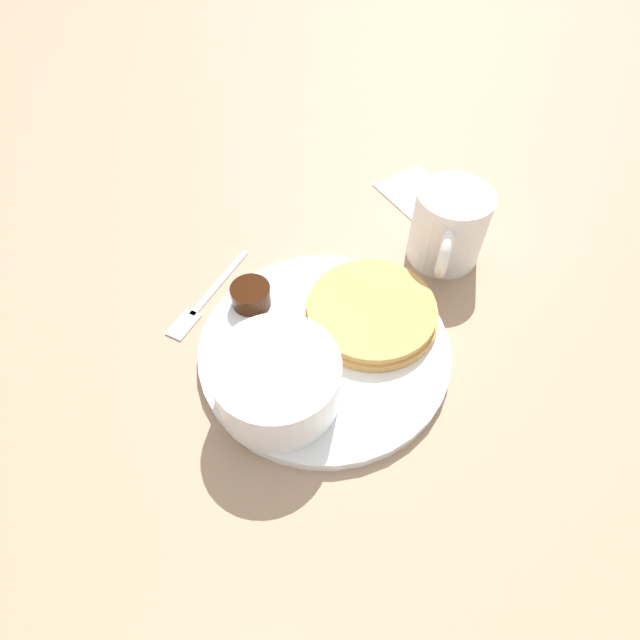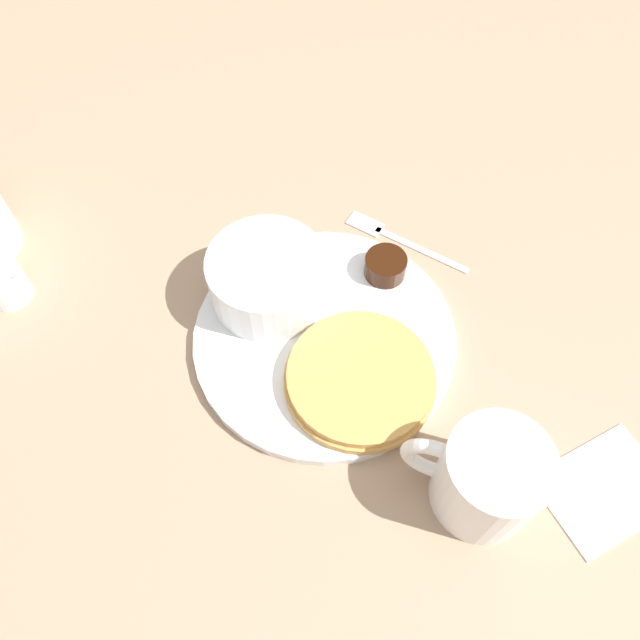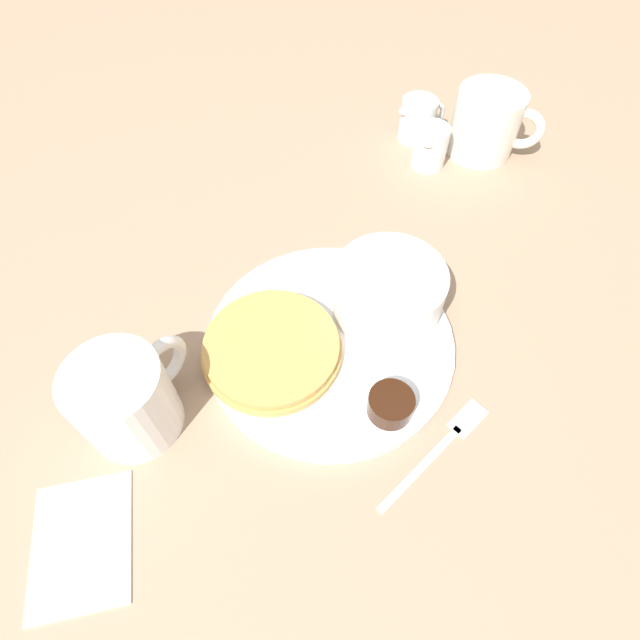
# 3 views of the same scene
# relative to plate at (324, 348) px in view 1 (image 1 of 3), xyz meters

# --- Properties ---
(ground_plane) EXTENTS (4.00, 4.00, 0.00)m
(ground_plane) POSITION_rel_plate_xyz_m (0.00, 0.00, -0.01)
(ground_plane) COLOR #9E7F66
(plate) EXTENTS (0.25, 0.25, 0.01)m
(plate) POSITION_rel_plate_xyz_m (0.00, 0.00, 0.00)
(plate) COLOR white
(plate) RESTS_ON ground_plane
(pancake_stack) EXTENTS (0.14, 0.14, 0.02)m
(pancake_stack) POSITION_rel_plate_xyz_m (0.01, -0.06, 0.01)
(pancake_stack) COLOR tan
(pancake_stack) RESTS_ON plate
(bowl) EXTENTS (0.11, 0.11, 0.05)m
(bowl) POSITION_rel_plate_xyz_m (-0.03, 0.06, 0.04)
(bowl) COLOR white
(bowl) RESTS_ON plate
(syrup_cup) EXTENTS (0.04, 0.04, 0.02)m
(syrup_cup) POSITION_rel_plate_xyz_m (0.08, 0.04, 0.02)
(syrup_cup) COLOR black
(syrup_cup) RESTS_ON plate
(butter_ramekin) EXTENTS (0.05, 0.05, 0.04)m
(butter_ramekin) POSITION_rel_plate_xyz_m (-0.03, 0.09, 0.02)
(butter_ramekin) COLOR white
(butter_ramekin) RESTS_ON plate
(coffee_mug) EXTENTS (0.10, 0.10, 0.09)m
(coffee_mug) POSITION_rel_plate_xyz_m (0.06, -0.19, 0.04)
(coffee_mug) COLOR white
(coffee_mug) RESTS_ON ground_plane
(fork) EXTENTS (0.10, 0.12, 0.00)m
(fork) POSITION_rel_plate_xyz_m (0.12, 0.09, -0.00)
(fork) COLOR silver
(fork) RESTS_ON ground_plane
(napkin) EXTENTS (0.11, 0.09, 0.00)m
(napkin) POSITION_rel_plate_xyz_m (0.17, -0.23, -0.00)
(napkin) COLOR white
(napkin) RESTS_ON ground_plane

